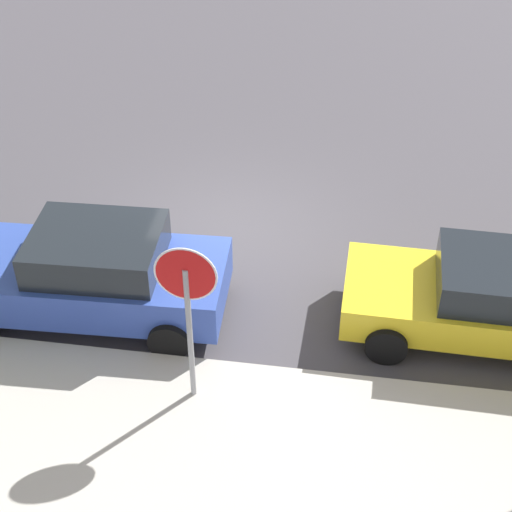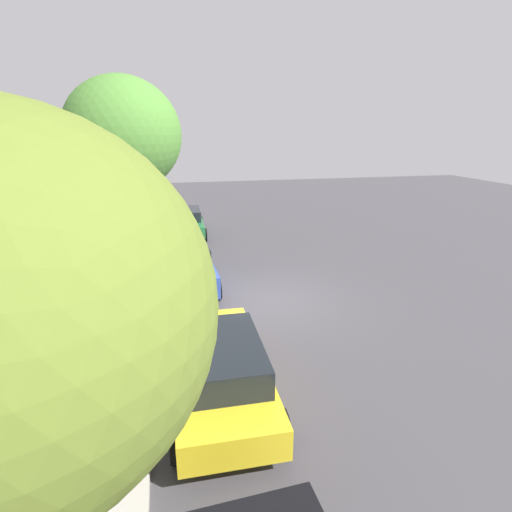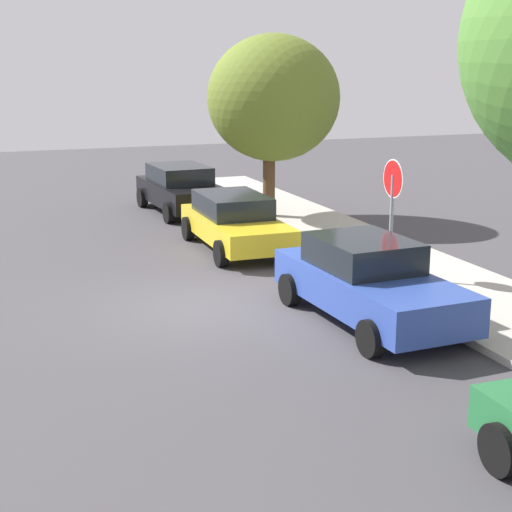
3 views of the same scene
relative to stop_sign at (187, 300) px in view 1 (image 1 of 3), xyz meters
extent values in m
plane|color=#423F44|center=(0.20, -4.17, -1.90)|extent=(60.00, 60.00, 0.00)
cube|color=#B2ADA3|center=(0.20, 0.87, -1.83)|extent=(32.00, 3.12, 0.14)
cylinder|color=gray|center=(0.00, 0.00, -0.70)|extent=(0.08, 0.08, 2.39)
cylinder|color=white|center=(0.00, 0.00, 0.42)|extent=(0.83, 0.03, 0.83)
cylinder|color=red|center=(0.00, 0.00, 0.42)|extent=(0.78, 0.04, 0.78)
cube|color=#2D479E|center=(2.12, -1.66, -1.25)|extent=(4.60, 1.98, 0.68)
cube|color=black|center=(1.83, -1.67, -0.63)|extent=(2.05, 1.67, 0.56)
cylinder|color=black|center=(3.70, -2.51, -1.58)|extent=(0.65, 0.24, 0.64)
cylinder|color=black|center=(0.55, -0.82, -1.58)|extent=(0.65, 0.24, 0.64)
cylinder|color=black|center=(0.62, -2.63, -1.58)|extent=(0.65, 0.24, 0.64)
cube|color=yellow|center=(-4.22, -2.05, -1.31)|extent=(4.49, 1.85, 0.56)
cylinder|color=black|center=(-2.69, -1.20, -1.58)|extent=(0.64, 0.23, 0.64)
cylinder|color=black|center=(-2.72, -2.95, -1.58)|extent=(0.64, 0.23, 0.64)
camera|label=1|loc=(-2.00, 7.45, 6.62)|focal=55.00mm
camera|label=2|loc=(-11.15, -1.23, 3.34)|focal=28.00mm
camera|label=3|loc=(14.37, -8.59, 2.84)|focal=55.00mm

